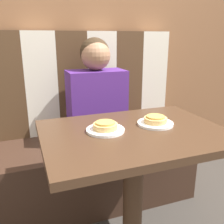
{
  "coord_description": "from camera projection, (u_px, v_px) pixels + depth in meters",
  "views": [
    {
      "loc": [
        -0.48,
        -0.98,
        1.17
      ],
      "look_at": [
        0.0,
        0.31,
        0.76
      ],
      "focal_mm": 40.0,
      "sensor_mm": 36.0,
      "label": 1
    }
  ],
  "objects": [
    {
      "name": "pizza_right",
      "position": [
        156.0,
        119.0,
        1.23
      ],
      "size": [
        0.11,
        0.11,
        0.03
      ],
      "color": "tan",
      "rests_on": "plate_right"
    },
    {
      "name": "wall_back",
      "position": [
        82.0,
        20.0,
        1.86
      ],
      "size": [
        7.0,
        0.05,
        2.6
      ],
      "color": "brown",
      "rests_on": "ground_plane"
    },
    {
      "name": "person",
      "position": [
        96.0,
        93.0,
        1.7
      ],
      "size": [
        0.39,
        0.23,
        0.71
      ],
      "color": "#4C237A",
      "rests_on": "booth_seat"
    },
    {
      "name": "plate_left",
      "position": [
        105.0,
        130.0,
        1.15
      ],
      "size": [
        0.18,
        0.18,
        0.01
      ],
      "color": "white",
      "rests_on": "dining_table"
    },
    {
      "name": "booth_seat",
      "position": [
        98.0,
        169.0,
        1.86
      ],
      "size": [
        1.36,
        0.56,
        0.47
      ],
      "color": "#382319",
      "rests_on": "ground_plane"
    },
    {
      "name": "booth_backrest",
      "position": [
        87.0,
        82.0,
        1.9
      ],
      "size": [
        1.36,
        0.07,
        0.75
      ],
      "color": "#4C331E",
      "rests_on": "booth_seat"
    },
    {
      "name": "pizza_left",
      "position": [
        105.0,
        126.0,
        1.15
      ],
      "size": [
        0.11,
        0.11,
        0.03
      ],
      "color": "tan",
      "rests_on": "plate_left"
    },
    {
      "name": "plate_right",
      "position": [
        155.0,
        123.0,
        1.24
      ],
      "size": [
        0.18,
        0.18,
        0.01
      ],
      "color": "white",
      "rests_on": "dining_table"
    },
    {
      "name": "dining_table",
      "position": [
        134.0,
        154.0,
        1.2
      ],
      "size": [
        0.85,
        0.63,
        0.76
      ],
      "color": "#422B1C",
      "rests_on": "ground_plane"
    }
  ]
}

